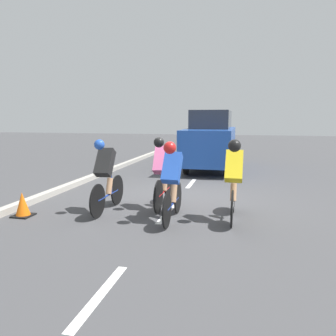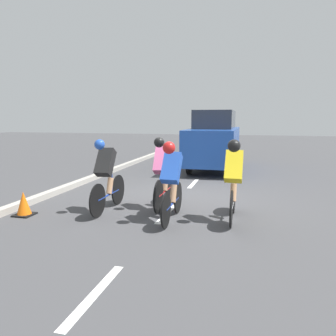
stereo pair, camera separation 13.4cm
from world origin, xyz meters
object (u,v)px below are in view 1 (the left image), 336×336
(support_car, at_px, (211,140))
(cyclist_pink, at_px, (163,171))
(traffic_cone, at_px, (23,205))
(cyclist_blue, at_px, (172,179))
(cyclist_black, at_px, (106,174))
(cyclist_yellow, at_px, (234,178))

(support_car, bearing_deg, cyclist_pink, 85.69)
(support_car, distance_m, traffic_cone, 7.72)
(cyclist_blue, relative_size, traffic_cone, 3.33)
(cyclist_black, height_order, support_car, support_car)
(cyclist_blue, xyz_separation_m, cyclist_black, (1.47, -0.31, -0.02))
(cyclist_pink, bearing_deg, cyclist_yellow, 160.90)
(cyclist_yellow, relative_size, traffic_cone, 3.31)
(cyclist_blue, distance_m, traffic_cone, 3.04)
(cyclist_blue, relative_size, support_car, 0.36)
(cyclist_black, height_order, traffic_cone, cyclist_black)
(support_car, height_order, traffic_cone, support_car)
(cyclist_black, bearing_deg, cyclist_blue, 168.08)
(cyclist_black, distance_m, support_car, 6.55)
(cyclist_yellow, distance_m, support_car, 6.45)
(cyclist_black, distance_m, traffic_cone, 1.74)
(cyclist_pink, bearing_deg, support_car, -94.31)
(cyclist_yellow, height_order, support_car, support_car)
(cyclist_black, xyz_separation_m, support_car, (-1.51, -6.37, 0.31))
(cyclist_yellow, xyz_separation_m, traffic_cone, (4.08, 0.70, -0.60))
(cyclist_yellow, xyz_separation_m, cyclist_black, (2.59, 0.01, -0.04))
(cyclist_pink, distance_m, traffic_cone, 2.90)
(traffic_cone, bearing_deg, cyclist_pink, -154.57)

